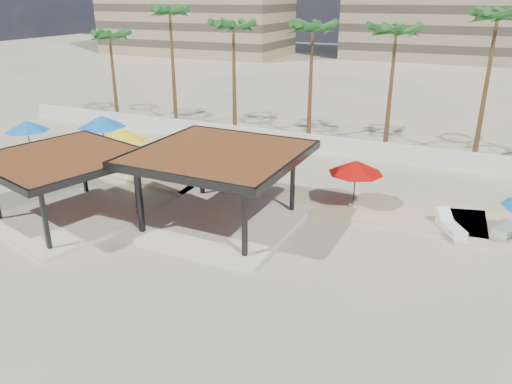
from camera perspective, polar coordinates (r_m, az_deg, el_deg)
ground at (r=21.93m, az=-2.51°, el=-6.94°), size 200.00×200.00×0.00m
promenade at (r=27.76m, az=8.34°, el=-0.67°), size 44.45×7.97×0.24m
boundary_wall at (r=35.69m, az=9.11°, el=5.27°), size 56.00×0.30×1.20m
pavilion_central at (r=23.74m, az=-4.17°, el=1.25°), size 7.56×7.56×3.75m
pavilion_west at (r=25.94m, az=-20.96°, el=1.09°), size 8.24×8.24×3.38m
umbrella_a at (r=36.79m, az=-24.73°, el=6.87°), size 2.97×2.97×2.53m
umbrella_b at (r=31.07m, az=-15.27°, el=6.29°), size 3.32×3.32×2.90m
umbrella_c at (r=25.83m, az=11.36°, el=2.81°), size 2.90×2.90×2.51m
umbrella_f at (r=35.07m, az=-17.22°, el=7.69°), size 3.72×3.72×2.83m
lounger_a at (r=28.58m, az=-2.40°, el=0.89°), size 0.95×2.17×0.80m
lounger_b at (r=26.15m, az=27.14°, el=-3.63°), size 1.70×2.30×0.84m
lounger_c at (r=25.12m, az=21.36°, el=-3.71°), size 1.59×2.11×0.78m
palm_a at (r=46.43m, az=-16.39°, el=16.51°), size 3.00×3.00×8.11m
palm_b at (r=43.06m, az=-9.82°, el=19.20°), size 3.00×3.00×10.10m
palm_c at (r=39.56m, az=-2.60°, el=18.00°), size 3.00×3.00×9.16m
palm_d at (r=38.01m, az=6.48°, el=17.74°), size 3.00×3.00×9.15m
palm_e at (r=36.11m, az=15.70°, el=16.88°), size 3.00×3.00×9.13m
palm_f at (r=35.79m, az=25.83°, el=17.12°), size 3.00×3.00×10.15m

